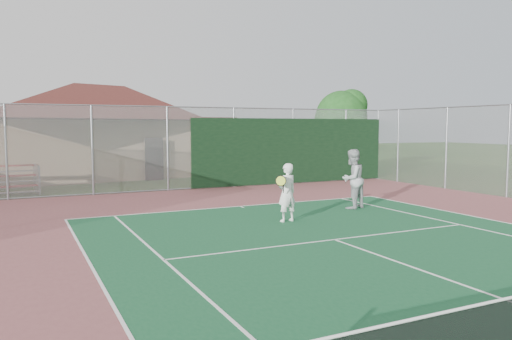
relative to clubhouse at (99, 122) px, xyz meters
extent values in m
cylinder|color=gray|center=(-4.51, -8.42, -1.18)|extent=(0.08, 0.08, 3.50)
cylinder|color=gray|center=(-1.51, -8.42, -1.18)|extent=(0.08, 0.08, 3.50)
cylinder|color=gray|center=(1.49, -8.42, -1.18)|extent=(0.08, 0.08, 3.50)
cylinder|color=gray|center=(4.49, -8.42, -1.18)|extent=(0.08, 0.08, 3.50)
cylinder|color=gray|center=(7.49, -8.42, -1.18)|extent=(0.08, 0.08, 3.50)
cylinder|color=gray|center=(10.49, -8.42, -1.18)|extent=(0.08, 0.08, 3.50)
cylinder|color=gray|center=(12.49, -8.42, -1.18)|extent=(0.08, 0.08, 3.50)
cylinder|color=gray|center=(2.49, -8.42, 0.57)|extent=(20.00, 0.05, 0.05)
cylinder|color=gray|center=(2.49, -8.42, -2.88)|extent=(20.00, 0.05, 0.05)
cube|color=#999EA0|center=(2.49, -8.42, -1.18)|extent=(20.00, 0.02, 3.50)
cube|color=black|center=(7.49, -8.47, -1.38)|extent=(10.00, 0.04, 3.00)
cylinder|color=gray|center=(12.49, -9.92, -1.18)|extent=(0.08, 0.08, 3.50)
cylinder|color=gray|center=(12.49, -12.92, -1.18)|extent=(0.08, 0.08, 3.50)
cylinder|color=gray|center=(12.49, -15.92, -1.18)|extent=(0.08, 0.08, 3.50)
cube|color=#999EA0|center=(12.49, -12.92, -1.18)|extent=(0.02, 9.00, 3.50)
cube|color=tan|center=(0.00, 0.00, -1.41)|extent=(13.17, 9.72, 3.04)
cube|color=maroon|center=(0.00, 0.00, 0.16)|extent=(13.74, 10.29, 0.18)
pyramid|color=maroon|center=(0.00, 0.00, 1.93)|extent=(14.49, 10.69, 1.82)
cube|color=black|center=(2.03, -4.08, -1.87)|extent=(0.91, 0.06, 2.13)
cube|color=#B2B5BA|center=(-3.46, -6.67, -2.36)|extent=(0.19, 1.86, 1.14)
cylinder|color=#322212|center=(12.40, -5.37, -1.67)|extent=(0.32, 0.32, 2.53)
sphere|color=#174917|center=(12.40, -5.37, 0.31)|extent=(2.89, 2.89, 2.89)
sphere|color=#174917|center=(13.21, -5.10, -0.05)|extent=(1.98, 1.98, 1.98)
sphere|color=#174917|center=(11.68, -5.73, -0.14)|extent=(1.80, 1.80, 1.80)
sphere|color=#174917|center=(12.58, -6.18, -0.23)|extent=(1.62, 1.62, 1.62)
sphere|color=#174917|center=(12.13, -4.65, 0.13)|extent=(1.80, 1.80, 1.80)
sphere|color=#174917|center=(12.94, -5.55, 0.94)|extent=(1.80, 1.80, 1.80)
imported|color=white|center=(2.59, -16.56, -2.11)|extent=(0.65, 0.48, 1.64)
imported|color=#ACAFB2|center=(5.59, -15.54, -1.97)|extent=(1.13, 1.00, 1.93)
camera|label=1|loc=(-4.23, -28.63, -0.25)|focal=35.00mm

